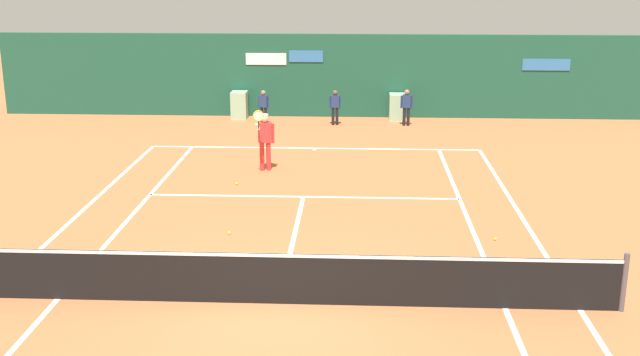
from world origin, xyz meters
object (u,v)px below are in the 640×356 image
Objects in this scene: ball_kid_left_post at (335,105)px; tennis_ball_mid_court at (495,239)px; player_on_baseline at (265,137)px; tennis_ball_near_service_line at (237,183)px; ball_kid_centre_post at (264,105)px; tennis_ball_by_sideline at (229,233)px; ball_kid_right_post at (407,105)px.

tennis_ball_mid_court is at bearing 107.20° from ball_kid_left_post.
player_on_baseline is at bearing 135.89° from tennis_ball_mid_court.
tennis_ball_mid_court is (5.67, -5.50, -0.97)m from player_on_baseline.
tennis_ball_mid_court is 1.00× the size of tennis_ball_near_service_line.
tennis_ball_mid_court is at bearing 126.33° from ball_kid_centre_post.
tennis_ball_near_service_line is 3.94m from tennis_ball_by_sideline.
ball_kid_centre_post is 0.98× the size of ball_kid_left_post.
ball_kid_centre_post is at bearing 93.07° from tennis_ball_by_sideline.
ball_kid_right_post is at bearing 57.60° from tennis_ball_near_service_line.
player_on_baseline is 27.62× the size of tennis_ball_mid_court.
ball_kid_right_post is 2.61m from ball_kid_left_post.
ball_kid_left_post is at bearing -172.17° from ball_kid_centre_post.
ball_kid_left_post is 12.05m from tennis_ball_by_sideline.
tennis_ball_mid_court is 5.85m from tennis_ball_by_sideline.
player_on_baseline reaches higher than tennis_ball_by_sideline.
tennis_ball_mid_court is at bearing -32.48° from tennis_ball_near_service_line.
tennis_ball_near_service_line is at bearing 147.52° from tennis_ball_mid_court.
ball_kid_left_post is (-2.61, -0.00, -0.03)m from ball_kid_right_post.
tennis_ball_near_service_line is at bearing 54.73° from player_on_baseline.
ball_kid_right_post is 5.25m from ball_kid_centre_post.
ball_kid_right_post is at bearing 179.35° from ball_kid_left_post.
player_on_baseline reaches higher than tennis_ball_mid_court.
ball_kid_centre_post reaches higher than tennis_ball_by_sideline.
ball_kid_right_post is at bearing 95.91° from tennis_ball_mid_court.
tennis_ball_by_sideline is (-4.62, -11.87, -0.74)m from ball_kid_right_post.
player_on_baseline reaches higher than ball_kid_right_post.
tennis_ball_near_service_line and tennis_ball_by_sideline have the same top height.
ball_kid_left_post is 8.35m from tennis_ball_near_service_line.
ball_kid_right_post is 1.06× the size of ball_kid_centre_post.
ball_kid_centre_post reaches higher than tennis_ball_near_service_line.
ball_kid_right_post is 19.66× the size of tennis_ball_by_sideline.
tennis_ball_by_sideline is at bearing -83.69° from tennis_ball_near_service_line.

